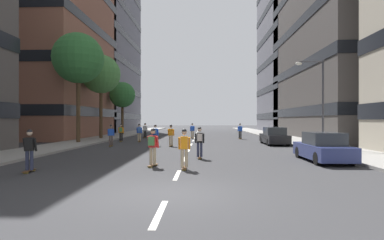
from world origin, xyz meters
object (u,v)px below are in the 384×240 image
(skater_8, at_px, (200,141))
(skater_10, at_px, (145,130))
(parked_car_near, at_px, (274,137))
(skater_2, at_px, (139,132))
(street_tree_near, at_px, (101,74))
(skater_6, at_px, (153,145))
(streetlamp_right, at_px, (318,94))
(skater_3, at_px, (184,147))
(skater_0, at_px, (192,130))
(skater_9, at_px, (171,134))
(skater_7, at_px, (111,134))
(skater_4, at_px, (240,130))
(parked_car_mid, at_px, (323,148))
(skater_11, at_px, (155,134))
(skater_5, at_px, (29,149))
(street_tree_mid, at_px, (122,95))
(skater_1, at_px, (121,131))
(street_tree_far, at_px, (78,59))

(skater_8, relative_size, skater_10, 1.00)
(skater_8, bearing_deg, skater_10, 108.94)
(parked_car_near, bearing_deg, skater_2, 167.49)
(street_tree_near, xyz_separation_m, skater_6, (9.06, -20.00, -6.24))
(streetlamp_right, bearing_deg, skater_8, -144.70)
(skater_3, bearing_deg, skater_0, 91.03)
(skater_3, distance_m, skater_9, 11.80)
(skater_10, bearing_deg, street_tree_near, -149.11)
(skater_7, bearing_deg, skater_4, 40.91)
(parked_car_near, xyz_separation_m, skater_6, (-8.59, -13.14, 0.32))
(skater_4, bearing_deg, parked_car_mid, -83.74)
(parked_car_mid, bearing_deg, skater_8, 172.12)
(skater_2, distance_m, skater_11, 5.07)
(street_tree_near, xyz_separation_m, skater_9, (8.79, -9.06, -6.27))
(skater_0, height_order, skater_5, same)
(skater_6, bearing_deg, street_tree_near, 114.38)
(skater_4, bearing_deg, skater_2, -154.52)
(street_tree_near, bearing_deg, skater_5, -78.96)
(skater_2, bearing_deg, streetlamp_right, -24.12)
(skater_0, bearing_deg, streetlamp_right, -51.51)
(skater_4, xyz_separation_m, skater_9, (-6.81, -9.94, 0.00))
(skater_5, bearing_deg, skater_9, 70.27)
(street_tree_mid, bearing_deg, skater_1, -75.90)
(street_tree_mid, xyz_separation_m, skater_0, (10.17, -7.61, -4.69))
(street_tree_mid, relative_size, skater_9, 4.15)
(parked_car_mid, height_order, street_tree_near, street_tree_near)
(skater_5, bearing_deg, streetlamp_right, 34.87)
(skater_2, bearing_deg, skater_3, -71.97)
(skater_0, xyz_separation_m, skater_8, (1.04, -18.60, 0.03))
(street_tree_mid, distance_m, skater_3, 32.12)
(street_tree_mid, relative_size, skater_11, 4.15)
(street_tree_near, xyz_separation_m, skater_4, (15.59, 0.88, -6.27))
(skater_9, distance_m, skater_11, 1.43)
(street_tree_near, xyz_separation_m, skater_8, (11.21, -16.97, -6.24))
(parked_car_near, bearing_deg, street_tree_near, 158.76)
(skater_5, bearing_deg, skater_7, 91.58)
(skater_1, distance_m, skater_11, 6.35)
(skater_0, relative_size, skater_4, 1.00)
(skater_7, bearing_deg, streetlamp_right, -5.27)
(skater_2, relative_size, skater_5, 1.00)
(parked_car_near, bearing_deg, skater_5, -132.05)
(skater_0, bearing_deg, skater_7, -119.97)
(street_tree_far, bearing_deg, parked_car_mid, -33.21)
(street_tree_mid, distance_m, skater_8, 28.89)
(streetlamp_right, height_order, skater_5, streetlamp_right)
(skater_5, bearing_deg, skater_6, 19.68)
(parked_car_mid, relative_size, street_tree_far, 0.44)
(parked_car_near, relative_size, skater_8, 2.47)
(skater_1, relative_size, skater_6, 1.00)
(street_tree_mid, relative_size, skater_10, 4.15)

